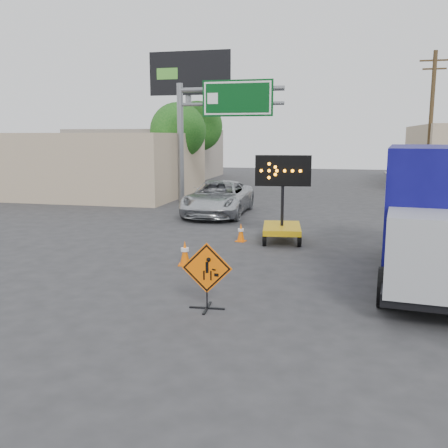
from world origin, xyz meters
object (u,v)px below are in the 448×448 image
(construction_sign, at_px, (207,274))
(box_truck, at_px, (431,221))
(pickup_truck, at_px, (219,198))
(arrow_board, at_px, (282,223))

(construction_sign, xyz_separation_m, box_truck, (5.17, 3.51, 0.81))
(construction_sign, bearing_deg, pickup_truck, 98.59)
(construction_sign, xyz_separation_m, pickup_truck, (-3.05, 13.23, 0.02))
(arrow_board, xyz_separation_m, box_truck, (4.42, -4.11, 0.92))
(box_truck, bearing_deg, arrow_board, 142.93)
(arrow_board, height_order, pickup_truck, arrow_board)
(arrow_board, relative_size, pickup_truck, 0.53)
(arrow_board, height_order, box_truck, box_truck)
(construction_sign, distance_m, arrow_board, 7.65)
(pickup_truck, bearing_deg, construction_sign, -78.24)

